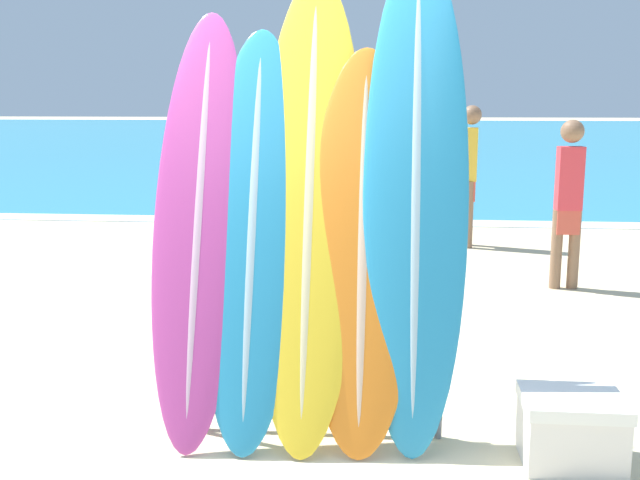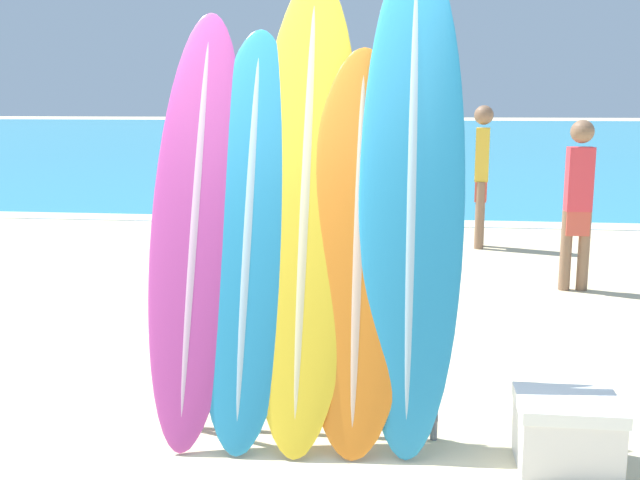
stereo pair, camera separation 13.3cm
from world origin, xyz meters
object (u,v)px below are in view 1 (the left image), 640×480
at_px(surfboard_slot_3, 363,246).
at_px(cooler_box, 571,429).
at_px(surfboard_slot_0, 199,223).
at_px(person_near_water, 470,171).
at_px(person_mid_beach, 568,198).
at_px(surfboard_slot_4, 416,195).
at_px(surfboard_slot_2, 309,204).
at_px(surfboard_slot_1, 253,233).
at_px(surfboard_rack, 306,348).

distance_m(surfboard_slot_3, cooler_box, 1.37).
height_order(surfboard_slot_0, person_near_water, surfboard_slot_0).
distance_m(person_mid_beach, cooler_box, 3.74).
height_order(surfboard_slot_0, cooler_box, surfboard_slot_0).
distance_m(surfboard_slot_0, cooler_box, 2.15).
bearing_deg(person_near_water, surfboard_slot_4, -2.73).
bearing_deg(surfboard_slot_2, surfboard_slot_0, -175.87).
relative_size(surfboard_slot_3, cooler_box, 4.22).
xyz_separation_m(surfboard_slot_1, surfboard_slot_3, (0.58, -0.02, -0.05)).
xyz_separation_m(surfboard_slot_2, surfboard_slot_3, (0.29, -0.08, -0.21)).
bearing_deg(surfboard_slot_4, person_mid_beach, 65.08).
height_order(surfboard_slot_2, cooler_box, surfboard_slot_2).
height_order(surfboard_slot_0, person_mid_beach, surfboard_slot_0).
height_order(surfboard_slot_4, person_near_water, surfboard_slot_4).
height_order(surfboard_slot_1, surfboard_slot_4, surfboard_slot_4).
xyz_separation_m(surfboard_slot_0, cooler_box, (1.91, -0.28, -0.95)).
relative_size(surfboard_slot_3, person_near_water, 1.20).
bearing_deg(surfboard_slot_4, cooler_box, -20.89).
height_order(surfboard_slot_3, cooler_box, surfboard_slot_3).
relative_size(surfboard_slot_2, person_near_water, 1.44).
relative_size(surfboard_slot_2, person_mid_beach, 1.55).
bearing_deg(person_mid_beach, cooler_box, -105.29).
height_order(surfboard_rack, person_mid_beach, person_mid_beach).
distance_m(person_near_water, cooler_box, 5.68).
xyz_separation_m(surfboard_rack, person_mid_beach, (2.09, 3.38, 0.39)).
relative_size(surfboard_rack, surfboard_slot_1, 0.67).
distance_m(surfboard_slot_1, surfboard_slot_3, 0.58).
xyz_separation_m(surfboard_slot_0, person_mid_beach, (2.66, 3.32, -0.26)).
bearing_deg(surfboard_slot_4, surfboard_slot_3, -168.87).
relative_size(surfboard_slot_0, surfboard_slot_1, 1.04).
bearing_deg(surfboard_slot_4, surfboard_slot_2, 177.18).
distance_m(surfboard_rack, surfboard_slot_4, 0.99).
bearing_deg(person_mid_beach, person_near_water, 105.71).
bearing_deg(person_near_water, cooler_box, 5.57).
bearing_deg(surfboard_slot_4, surfboard_slot_1, -177.88).
bearing_deg(cooler_box, surfboard_slot_4, 159.11).
distance_m(surfboard_slot_1, cooler_box, 1.87).
xyz_separation_m(surfboard_slot_0, person_near_water, (1.96, 5.35, -0.19)).
relative_size(surfboard_slot_3, person_mid_beach, 1.29).
bearing_deg(cooler_box, surfboard_slot_2, 166.31).
bearing_deg(surfboard_slot_1, surfboard_slot_2, 11.29).
xyz_separation_m(surfboard_slot_2, person_near_water, (1.38, 5.31, -0.30)).
relative_size(surfboard_rack, surfboard_slot_2, 0.59).
bearing_deg(surfboard_rack, surfboard_slot_0, 173.81).
relative_size(person_mid_beach, cooler_box, 3.28).
height_order(surfboard_slot_1, person_mid_beach, surfboard_slot_1).
bearing_deg(surfboard_slot_0, person_mid_beach, 51.22).
height_order(surfboard_slot_0, surfboard_slot_1, surfboard_slot_0).
relative_size(surfboard_rack, person_mid_beach, 0.91).
distance_m(surfboard_slot_4, cooler_box, 1.39).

